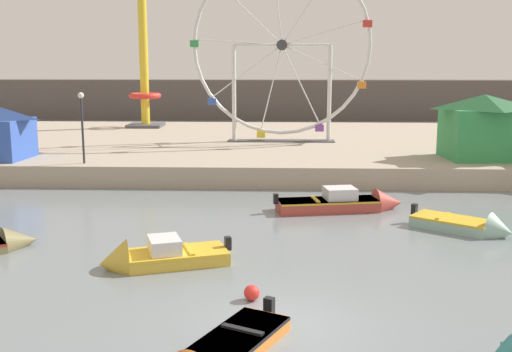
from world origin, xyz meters
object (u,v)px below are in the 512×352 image
object	(u,v)px
motorboat_faded_red	(349,203)
carnival_booth_green_kiosk	(483,125)
motorboat_mustard_yellow	(152,258)
ferris_wheel_white_frame	(282,48)
promenade_lamp_near	(82,117)
drop_tower_yellow_tower	(144,80)
mooring_buoy_orange	(252,293)
motorboat_seafoam	(471,226)

from	to	relation	value
motorboat_faded_red	carnival_booth_green_kiosk	world-z (taller)	carnival_booth_green_kiosk
motorboat_mustard_yellow	ferris_wheel_white_frame	size ratio (longest dim) A/B	0.35
motorboat_mustard_yellow	carnival_booth_green_kiosk	size ratio (longest dim) A/B	0.94
promenade_lamp_near	drop_tower_yellow_tower	bearing A→B (deg)	92.03
drop_tower_yellow_tower	mooring_buoy_orange	xyz separation A→B (m)	(10.30, -34.32, -4.75)
motorboat_seafoam	motorboat_faded_red	bearing A→B (deg)	178.21
motorboat_seafoam	promenade_lamp_near	bearing A→B (deg)	-169.74
promenade_lamp_near	mooring_buoy_orange	world-z (taller)	promenade_lamp_near
carnival_booth_green_kiosk	mooring_buoy_orange	bearing A→B (deg)	-126.62
carnival_booth_green_kiosk	mooring_buoy_orange	xyz separation A→B (m)	(-12.00, -18.46, -2.75)
ferris_wheel_white_frame	drop_tower_yellow_tower	xyz separation A→B (m)	(-11.15, 8.90, -2.32)
promenade_lamp_near	ferris_wheel_white_frame	bearing A→B (deg)	42.05
promenade_lamp_near	mooring_buoy_orange	bearing A→B (deg)	-58.83
drop_tower_yellow_tower	promenade_lamp_near	xyz separation A→B (m)	(0.65, -18.38, -1.38)
motorboat_mustard_yellow	motorboat_seafoam	distance (m)	12.26
motorboat_seafoam	mooring_buoy_orange	world-z (taller)	motorboat_seafoam
motorboat_faded_red	promenade_lamp_near	size ratio (longest dim) A/B	1.56
carnival_booth_green_kiosk	promenade_lamp_near	size ratio (longest dim) A/B	1.22
ferris_wheel_white_frame	motorboat_seafoam	bearing A→B (deg)	-68.30
motorboat_mustard_yellow	promenade_lamp_near	size ratio (longest dim) A/B	1.15
drop_tower_yellow_tower	mooring_buoy_orange	size ratio (longest dim) A/B	24.85
ferris_wheel_white_frame	promenade_lamp_near	size ratio (longest dim) A/B	3.27
motorboat_seafoam	mooring_buoy_orange	distance (m)	10.83
drop_tower_yellow_tower	carnival_booth_green_kiosk	size ratio (longest dim) A/B	2.38
motorboat_faded_red	mooring_buoy_orange	bearing A→B (deg)	-120.40
mooring_buoy_orange	carnival_booth_green_kiosk	bearing A→B (deg)	56.97
mooring_buoy_orange	promenade_lamp_near	bearing A→B (deg)	121.17
carnival_booth_green_kiosk	mooring_buoy_orange	world-z (taller)	carnival_booth_green_kiosk
motorboat_faded_red	promenade_lamp_near	xyz separation A→B (m)	(-13.47, 5.37, 3.25)
ferris_wheel_white_frame	mooring_buoy_orange	xyz separation A→B (m)	(-0.85, -25.42, -7.07)
motorboat_seafoam	ferris_wheel_white_frame	xyz separation A→B (m)	(-7.26, 18.24, 7.05)
motorboat_mustard_yellow	motorboat_seafoam	bearing A→B (deg)	-177.90
ferris_wheel_white_frame	mooring_buoy_orange	bearing A→B (deg)	-91.93
drop_tower_yellow_tower	carnival_booth_green_kiosk	xyz separation A→B (m)	(22.29, -15.87, -2.01)
ferris_wheel_white_frame	drop_tower_yellow_tower	world-z (taller)	ferris_wheel_white_frame
drop_tower_yellow_tower	carnival_booth_green_kiosk	world-z (taller)	drop_tower_yellow_tower
drop_tower_yellow_tower	carnival_booth_green_kiosk	distance (m)	27.44
ferris_wheel_white_frame	motorboat_faded_red	bearing A→B (deg)	-78.69
motorboat_seafoam	carnival_booth_green_kiosk	distance (m)	12.23
motorboat_faded_red	drop_tower_yellow_tower	world-z (taller)	drop_tower_yellow_tower
motorboat_mustard_yellow	ferris_wheel_white_frame	world-z (taller)	ferris_wheel_white_frame
ferris_wheel_white_frame	promenade_lamp_near	distance (m)	14.62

